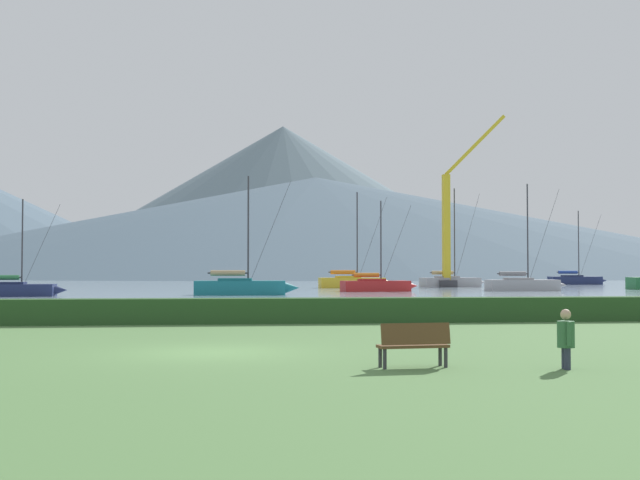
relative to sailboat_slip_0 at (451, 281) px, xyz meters
The scene contains 15 objects.
ground_plane 76.64m from the sailboat_slip_0, 109.92° to the right, with size 1000.00×1000.00×0.00m, color #517A42.
harbor_water 70.00m from the sailboat_slip_0, 111.90° to the left, with size 320.00×246.00×0.00m, color #8499A8.
hedge_line 66.40m from the sailboat_slip_0, 113.15° to the right, with size 80.00×1.20×0.96m, color #284C23.
sailboat_slip_0 is the anchor object (origin of this frame).
sailboat_slip_3 24.36m from the sailboat_slip_0, 32.08° to the left, with size 7.85×2.49×9.85m.
sailboat_slip_4 21.15m from the sailboat_slip_0, 124.29° to the right, with size 7.36×2.85×8.40m.
sailboat_slip_6 35.99m from the sailboat_slip_0, 132.89° to the right, with size 8.42×2.95×9.56m.
sailboat_slip_8 17.35m from the sailboat_slip_0, 82.53° to the right, with size 7.74×2.30×10.17m.
sailboat_slip_10 12.40m from the sailboat_slip_0, 164.44° to the right, with size 8.25×2.64×10.52m.
sailboat_slip_11 50.09m from the sailboat_slip_0, 146.14° to the right, with size 6.83×2.16×7.40m.
park_bench_near_path 78.86m from the sailboat_slip_0, 106.07° to the right, with size 1.55×0.63×0.95m.
person_seated_viewer 78.65m from the sailboat_slip_0, 103.79° to the right, with size 0.36×0.57×1.25m.
dock_crane 5.55m from the sailboat_slip_0, 115.13° to the right, with size 8.05×2.00×19.90m.
distant_hill_central_peak 213.07m from the sailboat_slip_0, 87.97° to the left, with size 334.82×334.82×36.16m, color #425666.
distant_hill_east_ridge 321.52m from the sailboat_slip_0, 89.53° to the left, with size 242.10×242.10×73.62m, color slate.
Camera 1 is at (0.31, -20.93, 2.09)m, focal length 46.51 mm.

